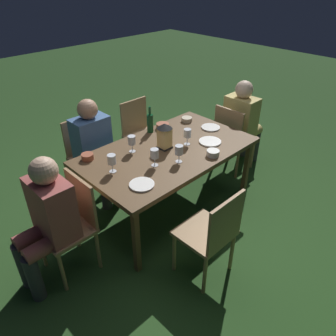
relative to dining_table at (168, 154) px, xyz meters
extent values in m
plane|color=#26471E|center=(0.00, 0.00, -0.68)|extent=(16.00, 16.00, 0.00)
cube|color=brown|center=(0.00, 0.00, 0.03)|extent=(1.74, 1.02, 0.04)
cube|color=brown|center=(-0.80, -0.44, -0.34)|extent=(0.05, 0.05, 0.69)
cube|color=brown|center=(0.80, -0.44, -0.34)|extent=(0.05, 0.05, 0.69)
cube|color=brown|center=(-0.80, 0.44, -0.34)|extent=(0.05, 0.05, 0.69)
cube|color=brown|center=(0.80, 0.44, -0.34)|extent=(0.05, 0.05, 0.69)
cube|color=#9E7A51|center=(-1.19, 0.00, -0.24)|extent=(0.40, 0.42, 0.03)
cube|color=#9E7A51|center=(-1.00, 0.00, -0.02)|extent=(0.03, 0.40, 0.42)
cylinder|color=#9E7A51|center=(-1.36, -0.18, -0.47)|extent=(0.03, 0.03, 0.42)
cylinder|color=#9E7A51|center=(-1.36, 0.18, -0.47)|extent=(0.03, 0.03, 0.42)
cylinder|color=#9E7A51|center=(-1.02, -0.18, -0.47)|extent=(0.03, 0.03, 0.42)
cylinder|color=#9E7A51|center=(-1.02, 0.18, -0.47)|extent=(0.03, 0.03, 0.42)
cube|color=tan|center=(-1.25, 0.00, 0.02)|extent=(0.24, 0.38, 0.50)
sphere|color=beige|center=(-1.25, 0.00, 0.36)|extent=(0.21, 0.21, 0.21)
cylinder|color=tan|center=(-1.39, -0.09, -0.22)|extent=(0.36, 0.13, 0.13)
cylinder|color=tan|center=(-1.39, 0.09, -0.22)|extent=(0.36, 0.13, 0.13)
cylinder|color=#333338|center=(-1.55, -0.09, -0.45)|extent=(0.11, 0.11, 0.45)
cylinder|color=#333338|center=(-1.55, 0.09, -0.45)|extent=(0.11, 0.11, 0.45)
cube|color=#9E7A51|center=(0.39, -0.83, -0.24)|extent=(0.42, 0.40, 0.03)
cube|color=#9E7A51|center=(0.39, -1.02, -0.02)|extent=(0.40, 0.02, 0.42)
cylinder|color=#9E7A51|center=(0.21, -0.66, -0.47)|extent=(0.03, 0.03, 0.42)
cylinder|color=#9E7A51|center=(0.57, -0.66, -0.47)|extent=(0.03, 0.03, 0.42)
cylinder|color=#9E7A51|center=(0.21, -1.00, -0.47)|extent=(0.03, 0.03, 0.42)
cylinder|color=#9E7A51|center=(0.57, -1.00, -0.47)|extent=(0.03, 0.03, 0.42)
cube|color=#426699|center=(0.39, -0.77, 0.02)|extent=(0.38, 0.24, 0.50)
sphere|color=tan|center=(0.39, -0.77, 0.36)|extent=(0.21, 0.21, 0.21)
cylinder|color=#426699|center=(0.30, -0.63, -0.22)|extent=(0.13, 0.36, 0.13)
cylinder|color=#426699|center=(0.48, -0.63, -0.22)|extent=(0.13, 0.36, 0.13)
cylinder|color=#333338|center=(0.30, -0.47, -0.45)|extent=(0.11, 0.11, 0.45)
cylinder|color=#333338|center=(0.48, -0.47, -0.45)|extent=(0.11, 0.11, 0.45)
cube|color=#9E7A51|center=(0.39, 0.83, -0.24)|extent=(0.42, 0.40, 0.03)
cube|color=#9E7A51|center=(0.39, 1.02, -0.02)|extent=(0.40, 0.02, 0.42)
cylinder|color=#9E7A51|center=(0.57, 0.66, -0.47)|extent=(0.03, 0.03, 0.42)
cylinder|color=#9E7A51|center=(0.21, 0.66, -0.47)|extent=(0.03, 0.03, 0.42)
cylinder|color=#9E7A51|center=(0.57, 1.00, -0.47)|extent=(0.03, 0.03, 0.42)
cylinder|color=#9E7A51|center=(0.21, 1.00, -0.47)|extent=(0.03, 0.03, 0.42)
cube|color=#9E7A51|center=(1.19, 0.00, -0.24)|extent=(0.40, 0.42, 0.03)
cube|color=#9E7A51|center=(1.00, 0.00, -0.02)|extent=(0.03, 0.40, 0.42)
cylinder|color=#9E7A51|center=(1.36, 0.18, -0.47)|extent=(0.03, 0.03, 0.42)
cylinder|color=#9E7A51|center=(1.36, -0.18, -0.47)|extent=(0.03, 0.03, 0.42)
cylinder|color=#9E7A51|center=(1.02, 0.18, -0.47)|extent=(0.03, 0.03, 0.42)
cylinder|color=#9E7A51|center=(1.02, -0.18, -0.47)|extent=(0.03, 0.03, 0.42)
cube|color=#9E4C47|center=(1.25, 0.00, 0.02)|extent=(0.24, 0.38, 0.50)
sphere|color=#D1A889|center=(1.25, 0.00, 0.36)|extent=(0.21, 0.21, 0.21)
cylinder|color=#9E4C47|center=(1.39, 0.09, -0.22)|extent=(0.36, 0.13, 0.13)
cylinder|color=#9E4C47|center=(1.39, -0.09, -0.22)|extent=(0.36, 0.13, 0.13)
cylinder|color=#333338|center=(1.55, 0.09, -0.45)|extent=(0.11, 0.11, 0.45)
cylinder|color=#333338|center=(1.55, -0.09, -0.45)|extent=(0.11, 0.11, 0.45)
cube|color=#9E7A51|center=(-0.39, -0.83, -0.24)|extent=(0.42, 0.40, 0.03)
cube|color=#9E7A51|center=(-0.39, -1.02, -0.02)|extent=(0.40, 0.02, 0.42)
cylinder|color=#9E7A51|center=(-0.57, -0.66, -0.47)|extent=(0.03, 0.03, 0.42)
cylinder|color=#9E7A51|center=(-0.21, -0.66, -0.47)|extent=(0.03, 0.03, 0.42)
cylinder|color=#9E7A51|center=(-0.57, -1.00, -0.47)|extent=(0.03, 0.03, 0.42)
cylinder|color=#9E7A51|center=(-0.21, -1.00, -0.47)|extent=(0.03, 0.03, 0.42)
cube|color=black|center=(0.00, -0.05, 0.06)|extent=(0.12, 0.12, 0.01)
cube|color=#F9D17A|center=(0.00, -0.05, 0.17)|extent=(0.11, 0.11, 0.20)
cone|color=black|center=(0.00, -0.05, 0.29)|extent=(0.15, 0.15, 0.05)
cylinder|color=#144723|center=(-0.14, -0.42, 0.15)|extent=(0.07, 0.07, 0.20)
cylinder|color=#144723|center=(-0.14, -0.42, 0.30)|extent=(0.03, 0.03, 0.09)
cylinder|color=silver|center=(0.63, -0.06, 0.05)|extent=(0.06, 0.06, 0.00)
cylinder|color=silver|center=(0.63, -0.06, 0.10)|extent=(0.01, 0.01, 0.08)
cylinder|color=silver|center=(0.63, -0.06, 0.18)|extent=(0.08, 0.08, 0.08)
cylinder|color=maroon|center=(0.63, -0.06, 0.15)|extent=(0.07, 0.07, 0.03)
cylinder|color=silver|center=(-0.22, 0.06, 0.05)|extent=(0.06, 0.06, 0.00)
cylinder|color=silver|center=(-0.22, 0.06, 0.10)|extent=(0.01, 0.01, 0.08)
cylinder|color=silver|center=(-0.22, 0.06, 0.18)|extent=(0.08, 0.08, 0.08)
cylinder|color=maroon|center=(-0.22, 0.06, 0.15)|extent=(0.07, 0.07, 0.03)
cylinder|color=silver|center=(0.28, -0.22, 0.05)|extent=(0.06, 0.06, 0.00)
cylinder|color=silver|center=(0.28, -0.22, 0.10)|extent=(0.01, 0.01, 0.08)
cylinder|color=silver|center=(0.28, -0.22, 0.18)|extent=(0.08, 0.08, 0.08)
cylinder|color=maroon|center=(0.28, -0.22, 0.15)|extent=(0.07, 0.07, 0.03)
cylinder|color=silver|center=(0.30, 0.13, 0.05)|extent=(0.06, 0.06, 0.00)
cylinder|color=silver|center=(0.30, 0.13, 0.10)|extent=(0.01, 0.01, 0.08)
cylinder|color=silver|center=(0.30, 0.13, 0.18)|extent=(0.08, 0.08, 0.08)
cylinder|color=maroon|center=(0.30, 0.13, 0.15)|extent=(0.07, 0.07, 0.03)
cylinder|color=silver|center=(0.09, 0.24, 0.05)|extent=(0.06, 0.06, 0.00)
cylinder|color=silver|center=(0.09, 0.24, 0.10)|extent=(0.01, 0.01, 0.08)
cylinder|color=silver|center=(0.09, 0.24, 0.18)|extent=(0.08, 0.08, 0.08)
cylinder|color=maroon|center=(0.09, 0.24, 0.15)|extent=(0.07, 0.07, 0.03)
cylinder|color=white|center=(-0.42, 0.20, 0.06)|extent=(0.23, 0.23, 0.01)
cylinder|color=silver|center=(-0.69, -0.02, 0.06)|extent=(0.21, 0.21, 0.01)
cylinder|color=white|center=(0.59, 0.29, 0.06)|extent=(0.21, 0.21, 0.01)
cylinder|color=#9E5138|center=(0.68, -0.39, 0.08)|extent=(0.12, 0.12, 0.06)
cylinder|color=#424C1E|center=(0.68, -0.39, 0.09)|extent=(0.10, 0.10, 0.02)
cylinder|color=#BCAD8E|center=(-0.63, -0.33, 0.08)|extent=(0.12, 0.12, 0.05)
cylinder|color=tan|center=(-0.63, -0.33, 0.08)|extent=(0.10, 0.10, 0.01)
cylinder|color=silver|center=(-0.22, 0.39, 0.08)|extent=(0.12, 0.12, 0.06)
cylinder|color=#477533|center=(-0.22, 0.39, 0.09)|extent=(0.10, 0.10, 0.02)
cylinder|color=#9E5138|center=(-0.30, -0.39, 0.08)|extent=(0.14, 0.14, 0.06)
cylinder|color=beige|center=(-0.30, -0.39, 0.09)|extent=(0.12, 0.12, 0.02)
camera|label=1|loc=(1.99, 2.02, 1.63)|focal=34.83mm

